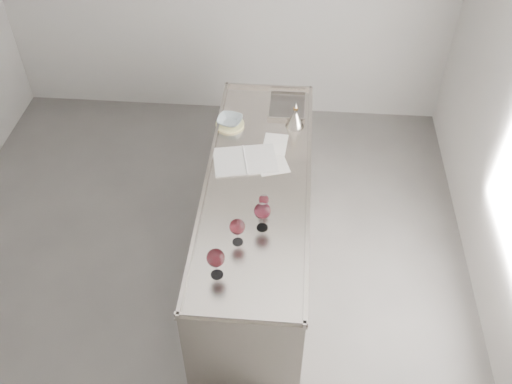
# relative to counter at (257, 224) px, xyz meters

# --- Properties ---
(room_shell) EXTENTS (4.54, 5.04, 2.84)m
(room_shell) POSITION_rel_counter_xyz_m (-0.50, -0.30, 0.93)
(room_shell) COLOR #4E4C49
(room_shell) RESTS_ON ground
(counter) EXTENTS (0.77, 2.42, 0.97)m
(counter) POSITION_rel_counter_xyz_m (0.00, 0.00, 0.00)
(counter) COLOR gray
(counter) RESTS_ON ground
(wine_glass_left) EXTENTS (0.10, 0.10, 0.20)m
(wine_glass_left) POSITION_rel_counter_xyz_m (-0.08, -0.60, 0.61)
(wine_glass_left) COLOR white
(wine_glass_left) RESTS_ON counter
(wine_glass_middle) EXTENTS (0.11, 0.11, 0.22)m
(wine_glass_middle) POSITION_rel_counter_xyz_m (-0.18, -0.88, 0.62)
(wine_glass_middle) COLOR white
(wine_glass_middle) RESTS_ON counter
(wine_glass_right) EXTENTS (0.11, 0.11, 0.22)m
(wine_glass_right) POSITION_rel_counter_xyz_m (0.07, -0.46, 0.62)
(wine_glass_right) COLOR white
(wine_glass_right) RESTS_ON counter
(wine_glass_small) EXTENTS (0.07, 0.07, 0.14)m
(wine_glass_small) POSITION_rel_counter_xyz_m (0.07, -0.31, 0.57)
(wine_glass_small) COLOR white
(wine_glass_small) RESTS_ON counter
(notebook) EXTENTS (0.52, 0.41, 0.02)m
(notebook) POSITION_rel_counter_xyz_m (-0.11, 0.21, 0.47)
(notebook) COLOR silver
(notebook) RESTS_ON counter
(loose_paper_top) EXTENTS (0.31, 0.37, 0.00)m
(loose_paper_top) POSITION_rel_counter_xyz_m (0.08, 0.22, 0.47)
(loose_paper_top) COLOR silver
(loose_paper_top) RESTS_ON counter
(loose_paper_under) EXTENTS (0.20, 0.27, 0.00)m
(loose_paper_under) POSITION_rel_counter_xyz_m (0.10, 0.42, 0.47)
(loose_paper_under) COLOR white
(loose_paper_under) RESTS_ON counter
(trivet) EXTENTS (0.29, 0.29, 0.02)m
(trivet) POSITION_rel_counter_xyz_m (-0.28, 0.63, 0.48)
(trivet) COLOR beige
(trivet) RESTS_ON counter
(ceramic_bowl) EXTENTS (0.23, 0.23, 0.05)m
(ceramic_bowl) POSITION_rel_counter_xyz_m (-0.28, 0.63, 0.51)
(ceramic_bowl) COLOR #92A2AA
(ceramic_bowl) RESTS_ON trivet
(wine_funnel) EXTENTS (0.15, 0.15, 0.22)m
(wine_funnel) POSITION_rel_counter_xyz_m (0.25, 0.66, 0.54)
(wine_funnel) COLOR #AEA69B
(wine_funnel) RESTS_ON counter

